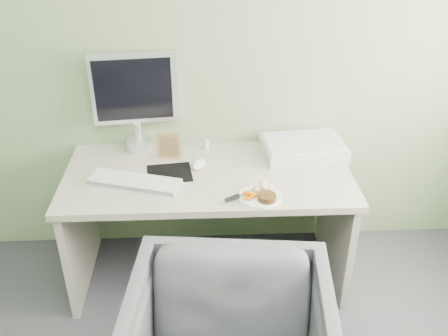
{
  "coord_description": "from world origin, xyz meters",
  "views": [
    {
      "loc": [
        -0.02,
        -0.77,
        2.15
      ],
      "look_at": [
        0.08,
        1.5,
        0.83
      ],
      "focal_mm": 40.0,
      "sensor_mm": 36.0,
      "label": 1
    }
  ],
  "objects_px": {
    "scanner": "(303,148)",
    "monitor": "(135,97)",
    "desk": "(209,200)",
    "plate": "(260,197)"
  },
  "relations": [
    {
      "from": "desk",
      "to": "plate",
      "type": "height_order",
      "value": "plate"
    },
    {
      "from": "plate",
      "to": "monitor",
      "type": "distance_m",
      "value": 0.94
    },
    {
      "from": "scanner",
      "to": "plate",
      "type": "bearing_deg",
      "value": -129.33
    },
    {
      "from": "plate",
      "to": "scanner",
      "type": "distance_m",
      "value": 0.56
    },
    {
      "from": "desk",
      "to": "monitor",
      "type": "distance_m",
      "value": 0.73
    },
    {
      "from": "desk",
      "to": "scanner",
      "type": "height_order",
      "value": "scanner"
    },
    {
      "from": "plate",
      "to": "monitor",
      "type": "xyz_separation_m",
      "value": [
        -0.67,
        0.58,
        0.33
      ]
    },
    {
      "from": "desk",
      "to": "scanner",
      "type": "xyz_separation_m",
      "value": [
        0.57,
        0.2,
        0.22
      ]
    },
    {
      "from": "scanner",
      "to": "monitor",
      "type": "xyz_separation_m",
      "value": [
        -0.98,
        0.11,
        0.3
      ]
    },
    {
      "from": "scanner",
      "to": "desk",
      "type": "bearing_deg",
      "value": -166.22
    }
  ]
}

